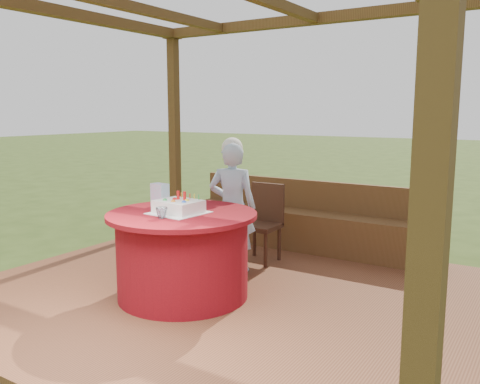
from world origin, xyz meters
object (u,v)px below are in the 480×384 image
at_px(gift_bag, 160,195).
at_px(table, 183,254).
at_px(birthday_cake, 179,207).
at_px(elderly_woman, 232,205).
at_px(bench, 306,227).
at_px(drinking_glass, 162,213).
at_px(chair, 263,219).

bearing_deg(gift_bag, table, -9.28).
bearing_deg(birthday_cake, table, 77.27).
distance_m(table, birthday_cake, 0.43).
bearing_deg(elderly_woman, birthday_cake, -88.00).
distance_m(bench, drinking_glass, 2.37).
distance_m(chair, elderly_woman, 0.55).
xyz_separation_m(bench, drinking_glass, (-0.23, -2.30, 0.53)).
bearing_deg(elderly_woman, chair, 81.16).
height_order(chair, gift_bag, gift_bag).
xyz_separation_m(elderly_woman, birthday_cake, (0.03, -0.89, 0.13)).
relative_size(gift_bag, drinking_glass, 2.22).
relative_size(birthday_cake, gift_bag, 2.12).
bearing_deg(bench, table, -96.76).
bearing_deg(chair, drinking_glass, -91.03).
height_order(table, elderly_woman, elderly_woman).
distance_m(table, drinking_glass, 0.50).
distance_m(table, elderly_woman, 0.91).
xyz_separation_m(elderly_woman, drinking_glass, (0.05, -1.12, 0.11)).
height_order(elderly_woman, gift_bag, elderly_woman).
xyz_separation_m(table, gift_bag, (-0.33, 0.10, 0.48)).
relative_size(birthday_cake, drinking_glass, 4.71).
xyz_separation_m(gift_bag, drinking_glass, (0.34, -0.37, -0.06)).
xyz_separation_m(bench, birthday_cake, (-0.25, -2.06, 0.55)).
relative_size(bench, birthday_cake, 6.55).
bearing_deg(birthday_cake, elderly_woman, 92.00).
xyz_separation_m(elderly_woman, gift_bag, (-0.30, -0.75, 0.18)).
relative_size(bench, elderly_woman, 2.20).
relative_size(bench, table, 2.31).
bearing_deg(table, elderly_woman, 92.59).
distance_m(chair, birthday_cake, 1.43).
height_order(birthday_cake, drinking_glass, birthday_cake).
bearing_deg(gift_bag, birthday_cake, -14.89).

